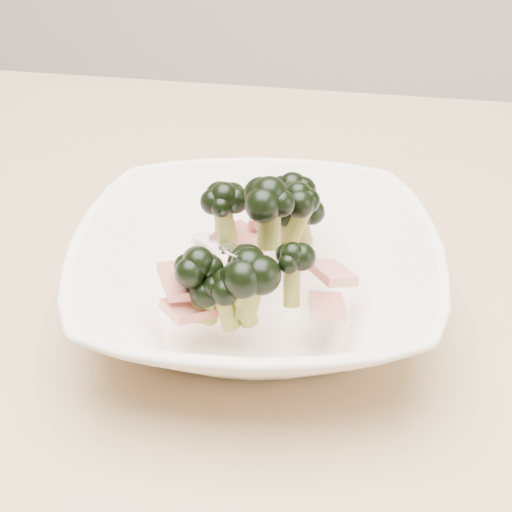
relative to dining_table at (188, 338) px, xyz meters
name	(u,v)px	position (x,y,z in m)	size (l,w,h in m)	color
dining_table	(188,338)	(0.00, 0.00, 0.00)	(1.20, 0.80, 0.75)	tan
broccoli_dish	(255,271)	(0.08, -0.07, 0.14)	(0.30, 0.30, 0.12)	white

